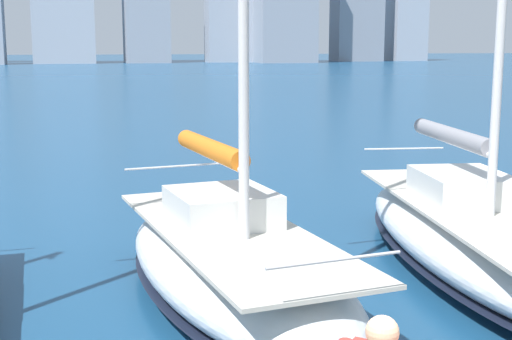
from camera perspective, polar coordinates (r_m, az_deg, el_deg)
name	(u,v)px	position (r m, az deg, el deg)	size (l,w,h in m)	color
sailboat_grey	(471,234)	(13.84, 16.83, -4.95)	(3.88, 9.46, 9.75)	silver
sailboat_orange	(231,261)	(11.56, -2.01, -7.26)	(3.61, 7.81, 11.67)	silver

